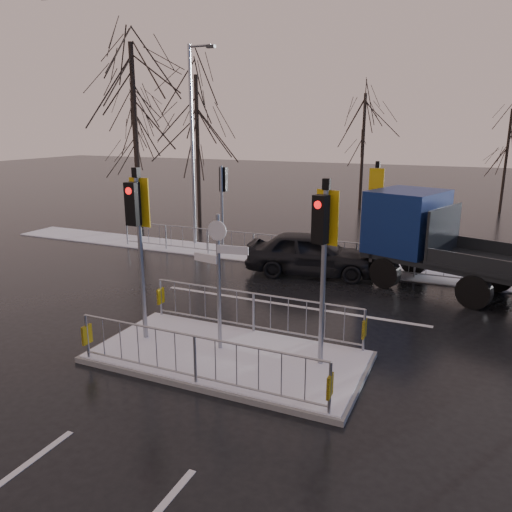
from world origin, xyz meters
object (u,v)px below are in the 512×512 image
at_px(car_far_lane, 311,253).
at_px(flatbed_truck, 433,238).
at_px(street_lamp_left, 193,139).
at_px(traffic_island, 227,343).

xyz_separation_m(car_far_lane, flatbed_truck, (3.92, 0.22, 0.85)).
height_order(car_far_lane, street_lamp_left, street_lamp_left).
relative_size(car_far_lane, flatbed_truck, 0.64).
distance_m(traffic_island, car_far_lane, 7.04).
xyz_separation_m(traffic_island, car_far_lane, (-0.35, 7.02, 0.37)).
height_order(traffic_island, car_far_lane, traffic_island).
bearing_deg(traffic_island, flatbed_truck, 63.72).
relative_size(car_far_lane, street_lamp_left, 0.54).
xyz_separation_m(flatbed_truck, street_lamp_left, (-9.99, 2.25, 2.88)).
bearing_deg(flatbed_truck, street_lamp_left, 167.29).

